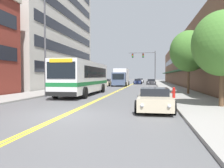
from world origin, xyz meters
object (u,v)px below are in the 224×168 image
car_dark_grey_parked_right_mid (151,82)px  car_navy_moving_lead (138,82)px  car_silver_moving_second (140,81)px  car_slate_blue_parked_left_far (95,84)px  street_tree_right_near (222,44)px  traffic_signal_mast (146,61)px  fire_hydrant (174,93)px  car_beige_parked_left_mid (106,83)px  city_bus (84,77)px  car_champagne_parked_right_foreground (154,100)px  box_truck (121,77)px  street_lamp_left_near (47,37)px  street_tree_right_mid (189,51)px

car_dark_grey_parked_right_mid → car_navy_moving_lead: size_ratio=1.02×
car_silver_moving_second → car_slate_blue_parked_left_far: bearing=-100.0°
street_tree_right_near → car_navy_moving_lead: bearing=99.8°
traffic_signal_mast → fire_hydrant: (2.59, -29.78, -4.61)m
traffic_signal_mast → street_tree_right_near: size_ratio=1.33×
car_slate_blue_parked_left_far → car_beige_parked_left_mid: bearing=90.8°
street_tree_right_near → traffic_signal_mast: bearing=97.9°
city_bus → car_slate_blue_parked_left_far: size_ratio=2.49×
car_slate_blue_parked_left_far → car_dark_grey_parked_right_mid: 21.50m
car_champagne_parked_right_foreground → car_navy_moving_lead: size_ratio=0.97×
city_bus → traffic_signal_mast: (5.94, 26.30, 3.34)m
car_dark_grey_parked_right_mid → car_champagne_parked_right_foreground: bearing=-90.2°
car_dark_grey_parked_right_mid → box_truck: bearing=-121.0°
car_dark_grey_parked_right_mid → traffic_signal_mast: bearing=-103.4°
street_lamp_left_near → street_tree_right_near: (13.19, -5.05, -1.70)m
city_bus → car_champagne_parked_right_foreground: city_bus is taller
street_lamp_left_near → car_navy_moving_lead: bearing=79.7°
street_tree_right_near → city_bus: bearing=143.1°
traffic_signal_mast → street_tree_right_mid: size_ratio=1.16×
car_beige_parked_left_mid → box_truck: size_ratio=0.63×
car_beige_parked_left_mid → car_navy_moving_lead: 13.10m
car_slate_blue_parked_left_far → street_lamp_left_near: size_ratio=0.50×
car_dark_grey_parked_right_mid → car_navy_moving_lead: bearing=161.9°
car_silver_moving_second → street_tree_right_mid: size_ratio=0.75×
city_bus → car_beige_parked_left_mid: size_ratio=2.51×
car_slate_blue_parked_left_far → car_navy_moving_lead: (5.51, 20.71, -0.02)m
box_truck → street_tree_right_near: (9.62, -28.97, 2.05)m
car_beige_parked_left_mid → box_truck: (2.89, 0.95, 1.05)m
traffic_signal_mast → car_dark_grey_parked_right_mid: bearing=76.6°
car_beige_parked_left_mid → street_lamp_left_near: (-0.68, -22.97, 4.80)m
car_beige_parked_left_mid → street_tree_right_mid: 22.61m
car_navy_moving_lead → street_lamp_left_near: (-6.31, -34.80, 4.86)m
car_silver_moving_second → car_navy_moving_lead: bearing=-90.6°
street_tree_right_near → street_tree_right_mid: street_tree_right_mid is taller
city_bus → car_dark_grey_parked_right_mid: 31.59m
car_beige_parked_left_mid → traffic_signal_mast: (7.74, 6.32, 4.54)m
fire_hydrant → street_lamp_left_near: bearing=177.4°
car_slate_blue_parked_left_far → car_silver_moving_second: size_ratio=0.99×
car_navy_moving_lead → street_tree_right_near: bearing=-80.2°
city_bus → street_lamp_left_near: 5.30m
car_silver_moving_second → box_truck: box_truck is taller
traffic_signal_mast → street_tree_right_mid: 25.36m
car_dark_grey_parked_right_mid → fire_hydrant: (1.52, -34.26, -0.02)m
box_truck → fire_hydrant: box_truck is taller
car_silver_moving_second → street_lamp_left_near: street_lamp_left_near is taller
car_champagne_parked_right_foreground → car_silver_moving_second: size_ratio=0.93×
car_slate_blue_parked_left_far → car_dark_grey_parked_right_mid: size_ratio=1.01×
car_beige_parked_left_mid → street_tree_right_near: 30.84m
car_dark_grey_parked_right_mid → traffic_signal_mast: size_ratio=0.63×
car_dark_grey_parked_right_mid → traffic_signal_mast: (-1.07, -4.48, 4.60)m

